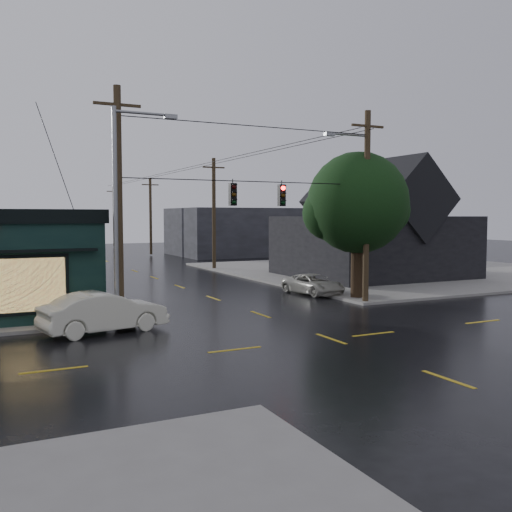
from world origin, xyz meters
name	(u,v)px	position (x,y,z in m)	size (l,w,h in m)	color
ground_plane	(331,339)	(0.00, 0.00, 0.00)	(160.00, 160.00, 0.00)	black
sidewalk_ne	(397,270)	(20.00, 20.00, 0.07)	(28.00, 28.00, 0.15)	slate
ne_building	(372,219)	(15.00, 17.00, 4.47)	(12.60, 11.60, 8.75)	black
corner_tree	(358,203)	(7.00, 7.95, 5.37)	(5.61, 5.61, 8.06)	black
utility_pole_nw	(121,324)	(-6.50, 6.50, 0.00)	(2.00, 0.32, 10.15)	black
utility_pole_ne	(365,304)	(6.50, 6.50, 0.00)	(2.00, 0.32, 10.15)	black
utility_pole_far_a	(214,270)	(6.50, 28.00, 0.00)	(2.00, 0.32, 9.65)	black
utility_pole_far_b	(151,256)	(6.50, 48.00, 0.00)	(2.00, 0.32, 9.15)	black
utility_pole_far_c	(114,247)	(6.50, 68.00, 0.00)	(2.00, 0.32, 9.15)	black
span_signal_assembly	(258,194)	(0.10, 6.50, 5.70)	(13.00, 0.48, 1.23)	black
streetlight_nw	(118,328)	(-6.80, 5.80, 0.00)	(5.40, 0.30, 9.15)	gray
streetlight_ne	(365,301)	(7.00, 7.20, 0.00)	(5.40, 0.30, 9.15)	gray
bg_building_east	(235,232)	(16.00, 45.00, 2.80)	(14.00, 12.00, 5.60)	black
sedan_cream	(104,312)	(-7.49, 5.00, 0.82)	(1.74, 4.99, 1.64)	beige
suv_silver	(313,284)	(6.00, 10.90, 0.60)	(1.98, 4.30, 1.19)	#AFAEA2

